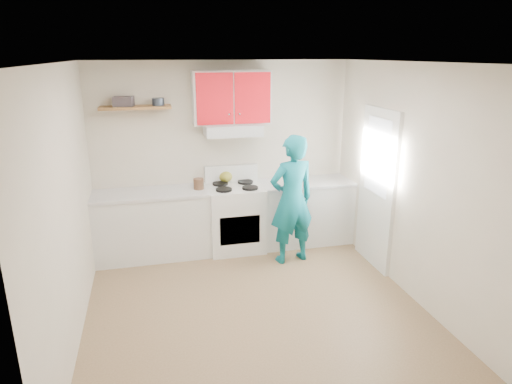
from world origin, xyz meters
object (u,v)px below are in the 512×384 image
object	(u,v)px
person	(292,200)
crock	(199,185)
tin	(158,102)
stove	(235,218)
kettle	(226,177)

from	to	relation	value
person	crock	bearing A→B (deg)	-37.00
tin	person	bearing A→B (deg)	-24.10
stove	person	distance (m)	0.94
tin	crock	size ratio (longest dim) A/B	0.94
person	stove	bearing A→B (deg)	-51.60
tin	kettle	distance (m)	1.40
tin	kettle	size ratio (longest dim) A/B	0.80
kettle	person	xyz separation A→B (m)	(0.73, -0.82, -0.14)
tin	kettle	xyz separation A→B (m)	(0.88, 0.10, -1.08)
tin	kettle	world-z (taller)	tin
stove	crock	bearing A→B (deg)	179.16
stove	person	size ratio (longest dim) A/B	0.54
stove	kettle	distance (m)	0.61
kettle	crock	xyz separation A→B (m)	(-0.41, -0.25, -0.02)
kettle	person	bearing A→B (deg)	-41.60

